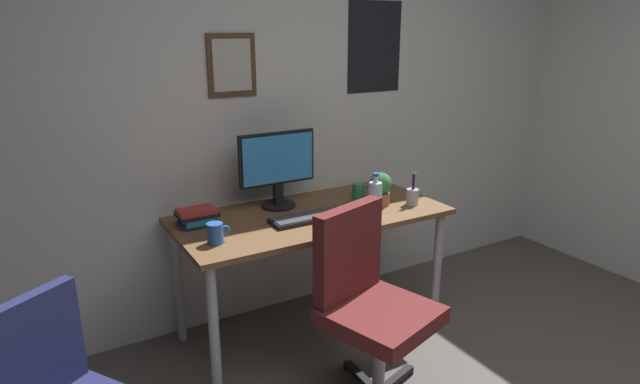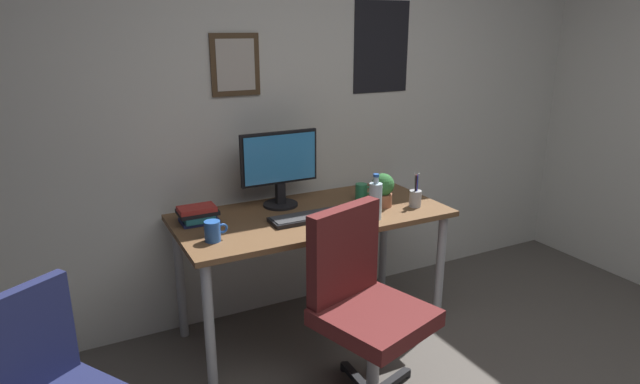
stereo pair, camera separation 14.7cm
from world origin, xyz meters
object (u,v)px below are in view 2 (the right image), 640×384
object	(u,v)px
office_chair	(362,299)
computer_mouse	(354,206)
monitor	(280,166)
potted_plant	(383,189)
coffee_mug_near	(213,231)
water_bottle	(375,200)
book_stack_left	(198,214)
pen_cup	(415,197)
keyboard	(309,217)
coffee_mug_far	(362,192)

from	to	relation	value
office_chair	computer_mouse	distance (m)	0.69
monitor	potted_plant	size ratio (longest dim) A/B	2.36
monitor	coffee_mug_near	size ratio (longest dim) A/B	3.97
water_bottle	book_stack_left	world-z (taller)	water_bottle
office_chair	pen_cup	distance (m)	0.83
keyboard	potted_plant	xyz separation A→B (m)	(0.47, 0.00, 0.09)
monitor	coffee_mug_near	bearing A→B (deg)	-145.56
computer_mouse	potted_plant	world-z (taller)	potted_plant
potted_plant	computer_mouse	bearing A→B (deg)	171.84
computer_mouse	water_bottle	world-z (taller)	water_bottle
keyboard	book_stack_left	bearing A→B (deg)	158.18
office_chair	monitor	world-z (taller)	monitor
office_chair	computer_mouse	bearing A→B (deg)	63.02
keyboard	pen_cup	size ratio (longest dim) A/B	2.15
keyboard	coffee_mug_near	world-z (taller)	coffee_mug_near
book_stack_left	potted_plant	bearing A→B (deg)	-11.90
potted_plant	book_stack_left	size ratio (longest dim) A/B	0.95
office_chair	pen_cup	world-z (taller)	office_chair
coffee_mug_far	potted_plant	distance (m)	0.16
coffee_mug_far	monitor	bearing A→B (deg)	164.27
keyboard	coffee_mug_far	distance (m)	0.45
coffee_mug_near	office_chair	bearing A→B (deg)	-41.34
monitor	computer_mouse	bearing A→B (deg)	-36.30
coffee_mug_near	coffee_mug_far	distance (m)	0.99
office_chair	book_stack_left	size ratio (longest dim) A/B	4.64
coffee_mug_far	pen_cup	world-z (taller)	pen_cup
coffee_mug_far	book_stack_left	size ratio (longest dim) A/B	0.53
water_bottle	coffee_mug_near	bearing A→B (deg)	173.45
monitor	book_stack_left	distance (m)	0.54
pen_cup	book_stack_left	size ratio (longest dim) A/B	0.98
water_bottle	book_stack_left	distance (m)	0.95
monitor	computer_mouse	distance (m)	0.48
office_chair	coffee_mug_far	xyz separation A→B (m)	(0.42, 0.70, 0.27)
coffee_mug_near	water_bottle	bearing A→B (deg)	-6.55
computer_mouse	coffee_mug_near	distance (m)	0.85
monitor	water_bottle	xyz separation A→B (m)	(0.36, -0.44, -0.13)
pen_cup	computer_mouse	bearing A→B (deg)	161.02
coffee_mug_near	pen_cup	distance (m)	1.19
book_stack_left	coffee_mug_far	bearing A→B (deg)	-4.04
office_chair	water_bottle	size ratio (longest dim) A/B	3.76
office_chair	monitor	distance (m)	0.95
book_stack_left	coffee_mug_near	bearing A→B (deg)	-90.10
office_chair	water_bottle	xyz separation A→B (m)	(0.31, 0.39, 0.32)
monitor	potted_plant	bearing A→B (deg)	-28.18
keyboard	pen_cup	distance (m)	0.65
coffee_mug_far	pen_cup	distance (m)	0.32
office_chair	water_bottle	distance (m)	0.59
office_chair	coffee_mug_near	world-z (taller)	office_chair
monitor	book_stack_left	size ratio (longest dim) A/B	2.25
coffee_mug_far	computer_mouse	bearing A→B (deg)	-135.74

